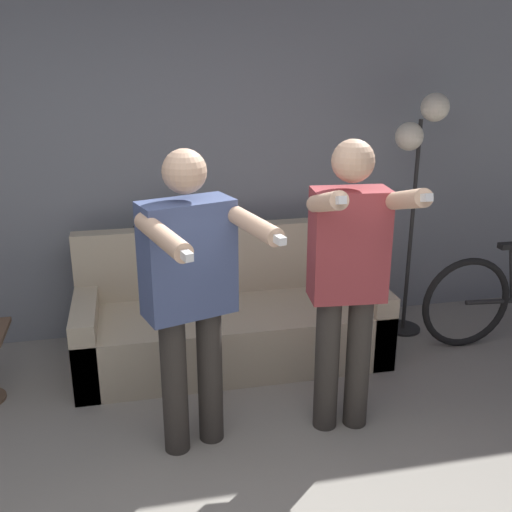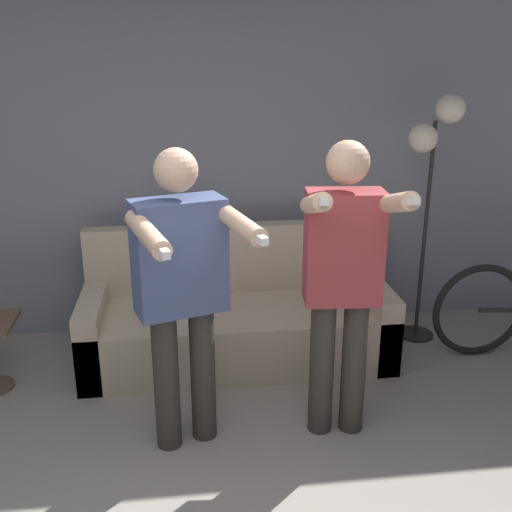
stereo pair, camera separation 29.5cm
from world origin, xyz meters
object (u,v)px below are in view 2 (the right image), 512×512
object	(u,v)px
person_right	(343,274)
couch	(237,320)
person_left	(182,283)
floor_lamp	(434,150)
cat	(179,215)

from	to	relation	value
person_right	couch	bearing A→B (deg)	121.17
couch	person_left	distance (m)	1.27
person_right	floor_lamp	size ratio (longest dim) A/B	0.92
couch	person_left	bearing A→B (deg)	-110.76
couch	cat	world-z (taller)	cat
couch	cat	bearing A→B (deg)	142.75
couch	person_left	size ratio (longest dim) A/B	1.29
person_left	cat	bearing A→B (deg)	73.08
person_left	couch	bearing A→B (deg)	52.03
couch	floor_lamp	distance (m)	1.85
person_left	person_right	world-z (taller)	person_right
couch	cat	distance (m)	0.86
couch	person_left	xyz separation A→B (m)	(-0.37, -0.99, 0.69)
couch	floor_lamp	world-z (taller)	floor_lamp
cat	floor_lamp	distance (m)	1.87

